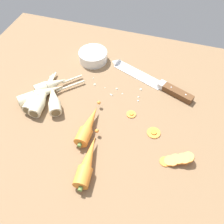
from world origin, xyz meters
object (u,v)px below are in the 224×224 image
Objects in this scene: parsnip_mid_right at (42,99)px; carrot_slice_stray_near at (131,114)px; parsnip_front at (41,94)px; carrot_slice_stray_mid at (154,132)px; parsnip_outer at (36,97)px; chefs_knife at (148,79)px; parsnip_mid_left at (51,85)px; carrot_slice_stack at (177,159)px; whole_carrot_second at (87,162)px; parsnip_back at (54,100)px; prep_bowl at (93,56)px; whole_carrot at (88,126)px.

parsnip_mid_right is 6.70× the size of carrot_slice_stray_near.
carrot_slice_stray_mid is at bearing -3.82° from parsnip_front.
parsnip_mid_right is at bearing -58.30° from parsnip_front.
carrot_slice_stray_mid is (40.32, -0.90, -1.62)cm from parsnip_outer.
carrot_slice_stray_near is (-1.65, -17.72, -0.29)cm from chefs_knife.
carrot_slice_stray_mid is (38.20, -7.73, -1.62)cm from parsnip_mid_left.
carrot_slice_stack is at bearing -10.38° from parsnip_mid_right.
parsnip_mid_left reaches higher than carrot_slice_stray_near.
whole_carrot_second is 22.55cm from carrot_slice_stray_mid.
parsnip_back and parsnip_outer have the same top height.
parsnip_mid_right reaches higher than chefs_knife.
parsnip_outer is (-1.96, -0.00, 0.00)cm from parsnip_mid_right.
prep_bowl is (-21.21, 22.14, 1.79)cm from carrot_slice_stray_near.
parsnip_back is (4.03, 0.92, 0.00)cm from parsnip_mid_right.
parsnip_front is 1.95cm from parsnip_outer.
parsnip_mid_right is (-0.17, -6.82, -0.00)cm from parsnip_mid_left.
parsnip_mid_left is 20.99cm from prep_bowl.
carrot_slice_stray_near is at bearing 150.60° from carrot_slice_stray_mid.
parsnip_front is at bearing 176.18° from carrot_slice_stray_mid.
whole_carrot is 27.79cm from carrot_slice_stack.
whole_carrot is at bearing -16.95° from parsnip_mid_right.
parsnip_mid_right is at bearing 178.65° from carrot_slice_stray_mid.
parsnip_mid_left and prep_bowl have the same top height.
parsnip_mid_left is 6.82cm from parsnip_mid_right.
carrot_slice_stack is at bearing -43.06° from carrot_slice_stray_mid.
parsnip_mid_left reaches higher than carrot_slice_stray_mid.
parsnip_outer is at bearing 178.72° from carrot_slice_stray_mid.
parsnip_front reaches higher than carrot_slice_stray_mid.
carrot_slice_stray_near is (6.93, 21.17, -1.74)cm from whole_carrot_second.
whole_carrot is 0.94× the size of whole_carrot_second.
chefs_knife is 38.23cm from parsnip_front.
parsnip_mid_left is 7.05cm from parsnip_back.
parsnip_back is 25.51cm from prep_bowl.
parsnip_mid_left is 1.29× the size of prep_bowl.
whole_carrot is 12.28cm from whole_carrot_second.
parsnip_front is at bearing -111.98° from prep_bowl.
parsnip_front is at bearing 121.70° from parsnip_mid_right.
whole_carrot reaches higher than parsnip_mid_right.
chefs_knife reaches higher than carrot_slice_stray_near.
chefs_knife is 3.05× the size of prep_bowl.
whole_carrot_second is 2.12× the size of carrot_slice_stack.
parsnip_mid_right is 27.42cm from prep_bowl.
parsnip_outer is 49.22cm from carrot_slice_stack.
parsnip_mid_right is 1.90× the size of prep_bowl.
whole_carrot reaches higher than parsnip_front.
chefs_knife reaches higher than carrot_slice_stray_mid.
parsnip_front is at bearing -176.10° from carrot_slice_stray_near.
carrot_slice_stray_near and carrot_slice_stray_mid have the same top height.
whole_carrot is at bearing -33.90° from parsnip_mid_left.
parsnip_mid_left reaches higher than chefs_knife.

